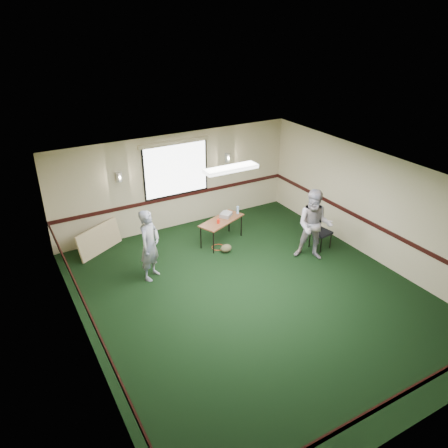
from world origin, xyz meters
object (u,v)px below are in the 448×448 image
person_left (150,245)px  person_right (314,225)px  folding_table (222,221)px  conference_chair (319,228)px  projector (226,215)px

person_left → person_right: size_ratio=0.94×
folding_table → conference_chair: 2.54m
projector → person_left: person_left is taller
projector → person_right: person_right is taller
folding_table → person_left: bearing=174.1°
folding_table → person_right: bearing=-72.1°
folding_table → conference_chair: bearing=-57.6°
projector → person_right: 2.40m
projector → person_left: 2.59m
person_right → projector: bearing=166.9°
folding_table → person_right: (1.58, -1.83, 0.30)m
projector → person_right: size_ratio=0.17×
projector → person_left: bearing=160.2°
folding_table → conference_chair: (2.08, -1.45, -0.07)m
folding_table → projector: 0.26m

